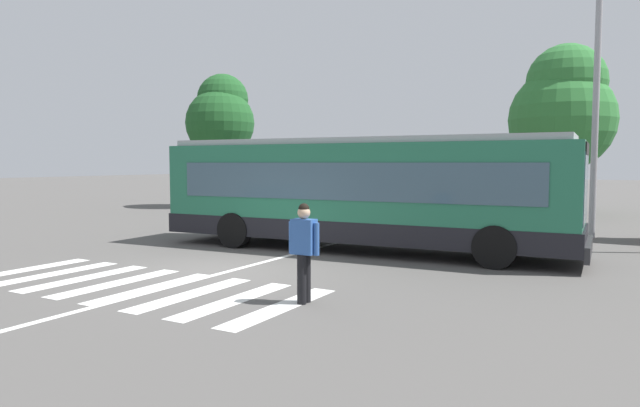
{
  "coord_description": "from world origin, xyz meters",
  "views": [
    {
      "loc": [
        8.14,
        -9.96,
        2.4
      ],
      "look_at": [
        0.6,
        3.47,
        1.3
      ],
      "focal_mm": 31.92,
      "sensor_mm": 36.0,
      "label": 1
    }
  ],
  "objects_px": {
    "parked_car_black": "(408,197)",
    "parked_car_white": "(361,195)",
    "twin_arm_street_lamp": "(598,57)",
    "city_transit_bus": "(361,193)",
    "background_tree_left": "(221,116)",
    "pedestrian_crossing_street": "(304,247)",
    "background_tree_right": "(563,109)",
    "parked_car_red": "(466,199)",
    "parked_car_charcoal": "(529,200)",
    "parked_car_blue": "(311,194)"
  },
  "relations": [
    {
      "from": "parked_car_black",
      "to": "parked_car_white",
      "type": "bearing_deg",
      "value": 173.55
    },
    {
      "from": "parked_car_white",
      "to": "twin_arm_street_lamp",
      "type": "xyz_separation_m",
      "value": [
        11.13,
        -6.24,
        4.97
      ]
    },
    {
      "from": "city_transit_bus",
      "to": "parked_car_black",
      "type": "bearing_deg",
      "value": 104.44
    },
    {
      "from": "city_transit_bus",
      "to": "background_tree_left",
      "type": "bearing_deg",
      "value": 141.99
    },
    {
      "from": "pedestrian_crossing_street",
      "to": "background_tree_right",
      "type": "relative_size",
      "value": 0.22
    },
    {
      "from": "twin_arm_street_lamp",
      "to": "background_tree_right",
      "type": "xyz_separation_m",
      "value": [
        -1.96,
        8.99,
        -0.82
      ]
    },
    {
      "from": "parked_car_red",
      "to": "background_tree_left",
      "type": "distance_m",
      "value": 13.75
    },
    {
      "from": "parked_car_charcoal",
      "to": "parked_car_red",
      "type": "bearing_deg",
      "value": -164.7
    },
    {
      "from": "parked_car_blue",
      "to": "background_tree_right",
      "type": "distance_m",
      "value": 12.96
    },
    {
      "from": "city_transit_bus",
      "to": "background_tree_left",
      "type": "distance_m",
      "value": 17.15
    },
    {
      "from": "city_transit_bus",
      "to": "parked_car_charcoal",
      "type": "relative_size",
      "value": 2.54
    },
    {
      "from": "twin_arm_street_lamp",
      "to": "city_transit_bus",
      "type": "bearing_deg",
      "value": -131.69
    },
    {
      "from": "parked_car_blue",
      "to": "parked_car_white",
      "type": "distance_m",
      "value": 2.73
    },
    {
      "from": "city_transit_bus",
      "to": "parked_car_white",
      "type": "bearing_deg",
      "value": 115.17
    },
    {
      "from": "city_transit_bus",
      "to": "parked_car_blue",
      "type": "height_order",
      "value": "city_transit_bus"
    },
    {
      "from": "pedestrian_crossing_street",
      "to": "parked_car_red",
      "type": "bearing_deg",
      "value": 96.21
    },
    {
      "from": "city_transit_bus",
      "to": "twin_arm_street_lamp",
      "type": "xyz_separation_m",
      "value": [
        5.36,
        6.02,
        4.15
      ]
    },
    {
      "from": "background_tree_left",
      "to": "background_tree_right",
      "type": "height_order",
      "value": "background_tree_right"
    },
    {
      "from": "pedestrian_crossing_street",
      "to": "parked_car_white",
      "type": "relative_size",
      "value": 0.38
    },
    {
      "from": "parked_car_red",
      "to": "parked_car_charcoal",
      "type": "distance_m",
      "value": 2.71
    },
    {
      "from": "parked_car_black",
      "to": "parked_car_charcoal",
      "type": "distance_m",
      "value": 5.49
    },
    {
      "from": "parked_car_blue",
      "to": "twin_arm_street_lamp",
      "type": "relative_size",
      "value": 0.48
    },
    {
      "from": "parked_car_blue",
      "to": "parked_car_black",
      "type": "distance_m",
      "value": 5.38
    },
    {
      "from": "parked_car_red",
      "to": "parked_car_charcoal",
      "type": "bearing_deg",
      "value": 15.3
    },
    {
      "from": "pedestrian_crossing_street",
      "to": "twin_arm_street_lamp",
      "type": "distance_m",
      "value": 13.3
    },
    {
      "from": "parked_car_black",
      "to": "pedestrian_crossing_street",
      "type": "bearing_deg",
      "value": -75.0
    },
    {
      "from": "parked_car_blue",
      "to": "pedestrian_crossing_street",
      "type": "bearing_deg",
      "value": -60.17
    },
    {
      "from": "pedestrian_crossing_street",
      "to": "twin_arm_street_lamp",
      "type": "bearing_deg",
      "value": 72.77
    },
    {
      "from": "parked_car_white",
      "to": "parked_car_red",
      "type": "height_order",
      "value": "same"
    },
    {
      "from": "parked_car_blue",
      "to": "parked_car_charcoal",
      "type": "height_order",
      "value": "same"
    },
    {
      "from": "parked_car_white",
      "to": "parked_car_charcoal",
      "type": "distance_m",
      "value": 8.15
    },
    {
      "from": "pedestrian_crossing_street",
      "to": "parked_car_charcoal",
      "type": "distance_m",
      "value": 18.38
    },
    {
      "from": "background_tree_right",
      "to": "parked_car_blue",
      "type": "bearing_deg",
      "value": -165.17
    },
    {
      "from": "pedestrian_crossing_street",
      "to": "parked_car_black",
      "type": "distance_m",
      "value": 18.42
    },
    {
      "from": "twin_arm_street_lamp",
      "to": "background_tree_right",
      "type": "distance_m",
      "value": 9.24
    },
    {
      "from": "city_transit_bus",
      "to": "background_tree_right",
      "type": "bearing_deg",
      "value": 77.22
    },
    {
      "from": "parked_car_red",
      "to": "parked_car_charcoal",
      "type": "height_order",
      "value": "same"
    },
    {
      "from": "parked_car_charcoal",
      "to": "twin_arm_street_lamp",
      "type": "xyz_separation_m",
      "value": [
        2.98,
        -6.52,
        4.97
      ]
    },
    {
      "from": "city_transit_bus",
      "to": "parked_car_white",
      "type": "height_order",
      "value": "city_transit_bus"
    },
    {
      "from": "parked_car_blue",
      "to": "background_tree_left",
      "type": "distance_m",
      "value": 6.52
    },
    {
      "from": "city_transit_bus",
      "to": "background_tree_right",
      "type": "xyz_separation_m",
      "value": [
        3.41,
        15.01,
        3.34
      ]
    },
    {
      "from": "pedestrian_crossing_street",
      "to": "parked_car_charcoal",
      "type": "bearing_deg",
      "value": 87.83
    },
    {
      "from": "city_transit_bus",
      "to": "parked_car_blue",
      "type": "xyz_separation_m",
      "value": [
        -8.46,
        11.87,
        -0.82
      ]
    },
    {
      "from": "city_transit_bus",
      "to": "parked_car_white",
      "type": "distance_m",
      "value": 13.58
    },
    {
      "from": "pedestrian_crossing_street",
      "to": "parked_car_black",
      "type": "relative_size",
      "value": 0.37
    },
    {
      "from": "parked_car_black",
      "to": "background_tree_right",
      "type": "height_order",
      "value": "background_tree_right"
    },
    {
      "from": "parked_car_blue",
      "to": "parked_car_black",
      "type": "xyz_separation_m",
      "value": [
        5.38,
        0.09,
        0.0
      ]
    },
    {
      "from": "parked_car_charcoal",
      "to": "city_transit_bus",
      "type": "bearing_deg",
      "value": -100.76
    },
    {
      "from": "parked_car_blue",
      "to": "twin_arm_street_lamp",
      "type": "distance_m",
      "value": 15.81
    },
    {
      "from": "twin_arm_street_lamp",
      "to": "parked_car_blue",
      "type": "bearing_deg",
      "value": 157.08
    }
  ]
}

